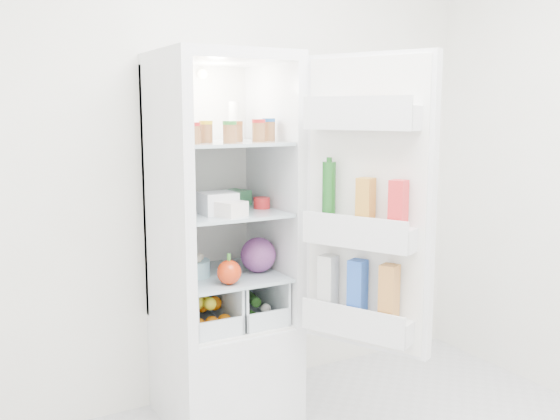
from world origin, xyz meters
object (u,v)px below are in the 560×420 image
refrigerator (220,287)px  red_cabbage (258,255)px  fridge_door (366,212)px  mushroom_bowl (192,269)px

refrigerator → red_cabbage: size_ratio=10.48×
red_cabbage → fridge_door: (0.28, -0.49, 0.26)m
mushroom_bowl → fridge_door: 0.87m
red_cabbage → mushroom_bowl: red_cabbage is taller
refrigerator → fridge_door: refrigerator is taller
mushroom_bowl → fridge_door: bearing=-43.9°
red_cabbage → mushroom_bowl: size_ratio=1.03×
refrigerator → mushroom_bowl: size_ratio=10.79×
refrigerator → mushroom_bowl: (-0.16, -0.04, 0.12)m
mushroom_bowl → fridge_door: size_ratio=0.13×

